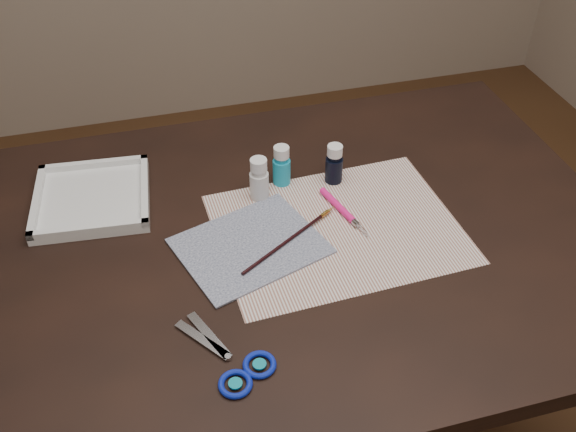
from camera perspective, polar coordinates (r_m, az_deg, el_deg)
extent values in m
cube|color=black|center=(1.50, 0.00, -12.40)|extent=(1.30, 0.90, 0.75)
cube|color=white|center=(1.24, 4.41, -1.11)|extent=(0.48, 0.37, 0.00)
cube|color=#111A3C|center=(1.20, -3.38, -2.65)|extent=(0.30, 0.27, 0.00)
cylinder|color=silver|center=(1.29, -2.59, 3.31)|extent=(0.05, 0.05, 0.09)
cylinder|color=#189DC1|center=(1.32, -0.58, 4.52)|extent=(0.04, 0.04, 0.09)
cylinder|color=black|center=(1.33, 4.13, 4.65)|extent=(0.05, 0.05, 0.09)
cube|color=white|center=(1.35, -17.03, 1.60)|extent=(0.24, 0.24, 0.03)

